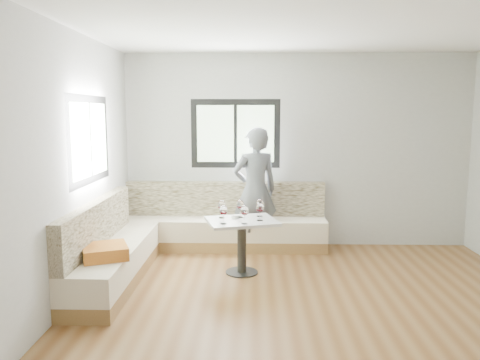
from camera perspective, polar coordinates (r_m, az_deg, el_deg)
name	(u,v)px	position (r m, az deg, el deg)	size (l,w,h in m)	color
room	(312,170)	(4.48, 8.79, 1.19)	(5.01, 5.01, 2.81)	brown
banquette	(181,237)	(6.24, -7.26, -6.90)	(2.90, 2.80, 0.95)	olive
table	(242,233)	(5.72, 0.22, -6.51)	(0.96, 0.83, 0.67)	black
person	(255,190)	(6.53, 1.85, -1.26)	(0.64, 0.42, 1.76)	slate
olive_ramekin	(235,217)	(5.76, -0.64, -4.48)	(0.10, 0.10, 0.04)	white
wine_glass_a	(223,211)	(5.44, -2.04, -3.78)	(0.10, 0.10, 0.22)	white
wine_glass_b	(245,211)	(5.43, 0.56, -3.79)	(0.10, 0.10, 0.22)	white
wine_glass_c	(260,208)	(5.61, 2.44, -3.42)	(0.10, 0.10, 0.22)	white
wine_glass_d	(240,205)	(5.77, 0.00, -3.08)	(0.10, 0.10, 0.22)	white
wine_glass_e	(260,204)	(5.83, 2.43, -2.97)	(0.10, 0.10, 0.22)	white
wine_glass_f	(222,206)	(5.75, -2.25, -3.13)	(0.10, 0.10, 0.22)	white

